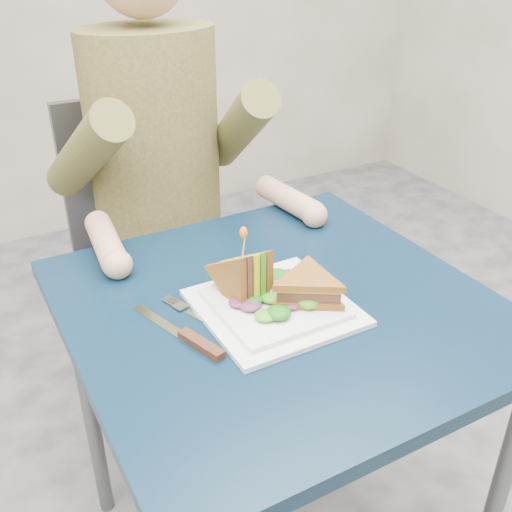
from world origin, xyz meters
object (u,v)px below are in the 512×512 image
chair (152,235)px  sandwich_flat (308,287)px  plate (274,306)px  sandwich_upright (244,278)px  table (279,336)px  diner (155,120)px  knife (193,340)px  fork (200,317)px

chair → sandwich_flat: chair is taller
plate → sandwich_upright: 0.07m
plate → table: bearing=39.7°
chair → plate: chair is taller
diner → table: bearing=-90.0°
chair → knife: 0.80m
fork → table: bearing=-8.2°
sandwich_flat → knife: size_ratio=0.94×
sandwich_flat → sandwich_upright: (-0.09, 0.07, 0.01)m
diner → sandwich_flat: 0.67m
table → sandwich_flat: bearing=-53.6°
plate → sandwich_flat: (0.06, -0.02, 0.04)m
table → knife: size_ratio=3.48×
table → sandwich_flat: sandwich_flat is taller
chair → sandwich_flat: 0.80m
plate → fork: bearing=162.5°
sandwich_flat → sandwich_upright: 0.12m
diner → plate: 0.65m
sandwich_flat → knife: bearing=178.1°
diner → sandwich_flat: bearing=-87.2°
fork → knife: (-0.04, -0.06, 0.00)m
diner → sandwich_flat: (0.03, -0.65, -0.14)m
diner → sandwich_flat: diner is taller
fork → knife: knife is taller
table → plate: bearing=-140.3°
table → diner: 0.66m
chair → fork: chair is taller
fork → sandwich_upright: bearing=2.7°
sandwich_upright → chair: bearing=85.1°
sandwich_upright → fork: size_ratio=0.88×
fork → sandwich_flat: bearing=-19.6°
sandwich_upright → table: bearing=-23.6°
chair → fork: size_ratio=5.37×
sandwich_upright → knife: (-0.13, -0.06, -0.05)m
diner → knife: bearing=-106.4°
chair → sandwich_flat: size_ratio=4.61×
diner → fork: diner is taller
table → sandwich_flat: 0.14m
chair → fork: 0.74m
table → chair: bearing=90.0°
plate → knife: bearing=-174.0°
plate → chair: bearing=88.2°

